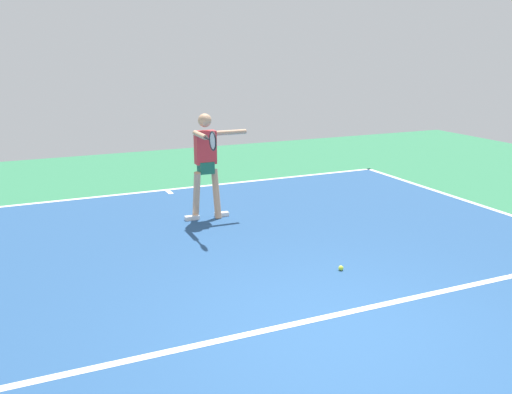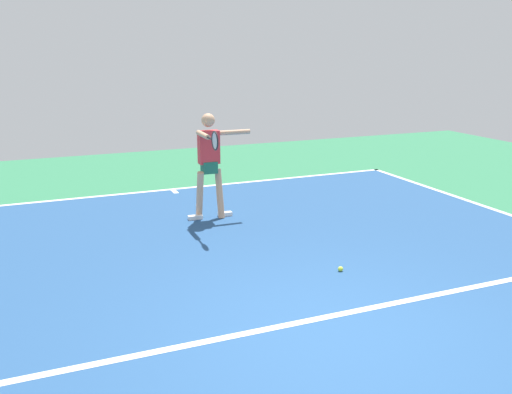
{
  "view_description": "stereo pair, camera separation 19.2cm",
  "coord_description": "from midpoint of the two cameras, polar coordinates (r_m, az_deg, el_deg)",
  "views": [
    {
      "loc": [
        2.85,
        4.32,
        2.79
      ],
      "look_at": [
        -0.05,
        -2.16,
        0.9
      ],
      "focal_mm": 39.32,
      "sensor_mm": 36.0,
      "label": 1
    },
    {
      "loc": [
        2.67,
        4.4,
        2.79
      ],
      "look_at": [
        -0.05,
        -2.16,
        0.9
      ],
      "focal_mm": 39.32,
      "sensor_mm": 36.0,
      "label": 2
    }
  ],
  "objects": [
    {
      "name": "court_line_service",
      "position": [
        6.14,
        5.64,
        -12.18
      ],
      "size": [
        7.49,
        0.1,
        0.01
      ],
      "primitive_type": "cube",
      "color": "white",
      "rests_on": "ground_plane"
    },
    {
      "name": "tennis_ball_far_corner",
      "position": [
        7.38,
        7.89,
        -7.17
      ],
      "size": [
        0.07,
        0.07,
        0.07
      ],
      "primitive_type": "sphere",
      "color": "#C6E53D",
      "rests_on": "ground_plane"
    },
    {
      "name": "court_line_baseline_near",
      "position": [
        11.54,
        -9.56,
        0.73
      ],
      "size": [
        9.98,
        0.1,
        0.01
      ],
      "primitive_type": "cube",
      "color": "white",
      "rests_on": "ground_plane"
    },
    {
      "name": "tennis_player",
      "position": [
        9.27,
        -5.64,
        3.87
      ],
      "size": [
        1.1,
        1.19,
        1.78
      ],
      "rotation": [
        0.0,
        0.0,
        -0.02
      ],
      "color": "tan",
      "rests_on": "ground_plane"
    },
    {
      "name": "court_line_centre_mark",
      "position": [
        11.35,
        -9.3,
        0.5
      ],
      "size": [
        0.1,
        0.3,
        0.01
      ],
      "primitive_type": "cube",
      "color": "white",
      "rests_on": "ground_plane"
    },
    {
      "name": "ground_plane",
      "position": [
        5.87,
        7.42,
        -13.63
      ],
      "size": [
        22.09,
        22.09,
        0.0
      ],
      "primitive_type": "plane",
      "color": "#2D754C"
    },
    {
      "name": "court_surface",
      "position": [
        5.87,
        7.42,
        -13.61
      ],
      "size": [
        9.98,
        13.08,
        0.0
      ],
      "primitive_type": "cube",
      "color": "navy",
      "rests_on": "ground_plane"
    }
  ]
}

